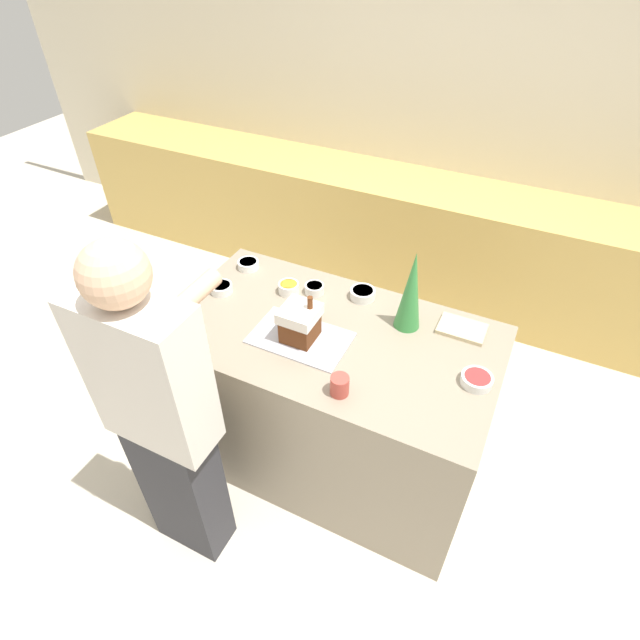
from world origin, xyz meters
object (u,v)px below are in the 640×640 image
candy_bowl_beside_tree (363,293)px  person (163,421)px  gingerbread_house (300,322)px  candy_bowl_near_tray_right (248,264)px  candy_bowl_near_tray_left (221,288)px  cookbook (462,329)px  candy_bowl_far_left (477,379)px  candy_bowl_far_right (314,288)px  baking_tray (300,338)px  decorative_tree (411,291)px  candy_bowl_front_corner (289,287)px  mug (340,385)px

candy_bowl_beside_tree → person: (-0.42, -1.02, -0.07)m
candy_bowl_beside_tree → person: bearing=-112.4°
gingerbread_house → candy_bowl_near_tray_right: size_ratio=1.99×
candy_bowl_near_tray_left → cookbook: size_ratio=0.53×
candy_bowl_far_left → cookbook: bearing=114.0°
candy_bowl_far_left → cookbook: 0.33m
candy_bowl_near_tray_left → candy_bowl_beside_tree: bearing=22.1°
candy_bowl_far_right → candy_bowl_near_tray_left: bearing=-155.0°
candy_bowl_near_tray_left → candy_bowl_beside_tree: size_ratio=0.90×
person → candy_bowl_far_left: bearing=33.4°
candy_bowl_far_left → candy_bowl_near_tray_left: bearing=177.5°
baking_tray → candy_bowl_beside_tree: size_ratio=3.53×
decorative_tree → candy_bowl_near_tray_right: decorative_tree is taller
candy_bowl_near_tray_left → candy_bowl_far_right: candy_bowl_far_right is taller
candy_bowl_front_corner → cookbook: candy_bowl_front_corner is taller
baking_tray → candy_bowl_near_tray_left: (-0.52, 0.13, 0.02)m
candy_bowl_far_left → mug: size_ratio=1.46×
baking_tray → candy_bowl_far_right: 0.35m
candy_bowl_near_tray_right → candy_bowl_near_tray_left: bearing=-92.0°
candy_bowl_front_corner → candy_bowl_far_right: bearing=24.5°
baking_tray → candy_bowl_beside_tree: 0.42m
cookbook → mug: size_ratio=2.40×
candy_bowl_beside_tree → candy_bowl_far_right: same height
mug → candy_bowl_front_corner: bearing=135.5°
baking_tray → cookbook: bearing=30.4°
decorative_tree → candy_bowl_far_left: size_ratio=3.05×
decorative_tree → candy_bowl_front_corner: 0.64m
candy_bowl_beside_tree → candy_bowl_far_right: bearing=-163.5°
cookbook → baking_tray: bearing=-149.6°
decorative_tree → candy_bowl_near_tray_left: 0.95m
gingerbread_house → cookbook: gingerbread_house is taller
candy_bowl_near_tray_left → candy_bowl_far_left: (1.29, -0.06, -0.00)m
candy_bowl_far_right → mug: 0.67m
cookbook → mug: (-0.35, -0.59, 0.03)m
decorative_tree → candy_bowl_far_left: (0.37, -0.22, -0.18)m
gingerbread_house → baking_tray: bearing=-146.4°
gingerbread_house → candy_bowl_far_right: bearing=106.0°
baking_tray → candy_bowl_far_left: bearing=5.7°
candy_bowl_far_left → person: person is taller
baking_tray → candy_bowl_far_right: (-0.10, 0.33, 0.02)m
candy_bowl_near_tray_right → person: 1.02m
candy_bowl_beside_tree → candy_bowl_far_right: size_ratio=1.28×
candy_bowl_front_corner → candy_bowl_near_tray_left: bearing=-154.8°
candy_bowl_front_corner → person: (-0.07, -0.90, -0.07)m
candy_bowl_far_right → cookbook: (0.74, 0.04, -0.02)m
baking_tray → candy_bowl_front_corner: (-0.21, 0.28, 0.03)m
gingerbread_house → cookbook: (0.64, 0.38, -0.09)m
baking_tray → decorative_tree: 0.54m
decorative_tree → candy_bowl_near_tray_left: (-0.92, -0.17, -0.18)m
candy_bowl_far_right → candy_bowl_near_tray_right: 0.42m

